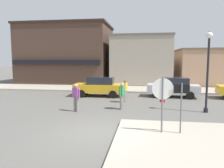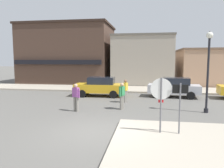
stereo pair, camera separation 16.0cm
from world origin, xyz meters
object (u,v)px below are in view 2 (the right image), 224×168
pedestrian_kerb_side (76,97)px  pedestrian_crossing_far (122,95)px  one_way_sign (180,103)px  parked_car_nearest (100,86)px  lamp_post (208,60)px  pedestrian_crossing_near (125,90)px  parked_car_second (174,87)px  stop_sign (161,98)px

pedestrian_kerb_side → pedestrian_crossing_far: bearing=19.8°
one_way_sign → parked_car_nearest: size_ratio=0.52×
lamp_post → pedestrian_crossing_near: size_ratio=2.82×
one_way_sign → parked_car_nearest: 10.20m
pedestrian_crossing_near → pedestrian_crossing_far: bearing=-90.0°
one_way_sign → pedestrian_crossing_near: (-2.72, 6.48, -0.46)m
lamp_post → parked_car_second: lamp_post is taller
pedestrian_crossing_near → pedestrian_kerb_side: same height
stop_sign → parked_car_nearest: stop_sign is taller
pedestrian_crossing_near → pedestrian_crossing_far: same height
stop_sign → one_way_sign: 0.73m
pedestrian_crossing_far → parked_car_second: bearing=53.8°
parked_car_nearest → parked_car_second: size_ratio=0.97×
lamp_post → parked_car_nearest: lamp_post is taller
parked_car_nearest → pedestrian_kerb_side: (-0.25, -5.41, 0.06)m
pedestrian_crossing_near → pedestrian_kerb_side: 3.97m
lamp_post → pedestrian_crossing_near: 5.66m
pedestrian_crossing_far → pedestrian_kerb_side: (-2.56, -0.92, 0.00)m
parked_car_nearest → parked_car_second: 5.96m
parked_car_nearest → lamp_post: bearing=-32.6°
pedestrian_crossing_near → lamp_post: bearing=-24.4°
parked_car_second → parked_car_nearest: bearing=-175.5°
one_way_sign → pedestrian_kerb_side: bearing=146.9°
stop_sign → pedestrian_crossing_far: stop_sign is taller
lamp_post → parked_car_second: bearing=103.1°
parked_car_second → pedestrian_kerb_side: (-6.18, -5.88, 0.06)m
stop_sign → parked_car_second: 9.48m
parked_car_second → pedestrian_kerb_side: 8.53m
lamp_post → pedestrian_crossing_near: (-4.79, 2.17, -2.09)m
stop_sign → lamp_post: bearing=57.0°
lamp_post → pedestrian_crossing_far: 5.23m
one_way_sign → parked_car_second: one_way_sign is taller
one_way_sign → parked_car_nearest: (-5.03, 8.86, -0.52)m
stop_sign → pedestrian_kerb_side: (-4.57, 3.43, -0.65)m
lamp_post → pedestrian_crossing_near: bearing=155.6°
pedestrian_crossing_near → pedestrian_crossing_far: 2.11m
one_way_sign → stop_sign: bearing=179.0°
parked_car_second → pedestrian_crossing_far: pedestrian_crossing_far is taller
parked_car_second → pedestrian_crossing_far: 6.14m
parked_car_second → pedestrian_crossing_far: bearing=-126.2°
stop_sign → lamp_post: lamp_post is taller
pedestrian_crossing_far → pedestrian_kerb_side: same height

